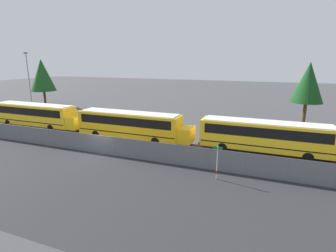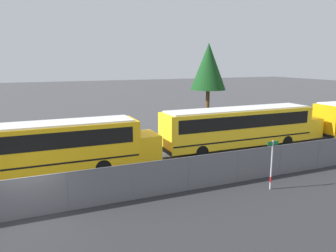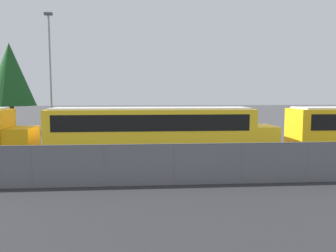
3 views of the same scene
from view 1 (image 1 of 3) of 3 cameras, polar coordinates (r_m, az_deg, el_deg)
ground_plane at (r=26.51m, az=-14.36°, el=-5.81°), size 200.00×200.00×0.00m
road_strip at (r=22.31m, az=-23.44°, el=-10.42°), size 145.90×12.00×0.01m
fence at (r=26.21m, az=-14.49°, el=-3.87°), size 111.97×0.07×1.84m
school_bus_2 at (r=39.31m, az=-26.79°, el=2.40°), size 13.71×2.47×3.19m
school_bus_3 at (r=29.87m, az=-8.01°, el=0.52°), size 13.71×2.47×3.19m
school_bus_4 at (r=26.79m, az=20.89°, el=-1.86°), size 13.71×2.47×3.19m
street_sign at (r=20.22m, az=10.65°, el=-7.64°), size 0.70×0.09×2.65m
light_pole at (r=48.90m, az=-27.95°, el=8.49°), size 0.60×0.24×10.07m
tree_0 at (r=59.48m, az=-25.69°, el=9.94°), size 4.87×4.87×9.12m
tree_1 at (r=38.98m, az=28.22°, el=8.32°), size 4.05×4.05×8.69m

